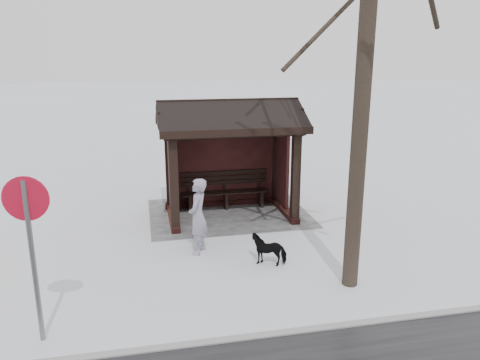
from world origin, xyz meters
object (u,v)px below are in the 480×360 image
(dog, at_px, (269,249))
(road_sign, at_px, (29,226))
(bus_shelter, at_px, (228,134))
(pedestrian, at_px, (198,216))

(dog, xyz_separation_m, road_sign, (4.07, 1.86, 1.51))
(bus_shelter, distance_m, road_sign, 6.31)
(dog, relative_size, road_sign, 0.29)
(bus_shelter, height_order, dog, bus_shelter)
(pedestrian, xyz_separation_m, dog, (-1.35, 0.81, -0.52))
(pedestrian, bearing_deg, road_sign, -22.75)
(dog, height_order, road_sign, road_sign)
(pedestrian, height_order, road_sign, road_sign)
(pedestrian, relative_size, dog, 2.25)
(bus_shelter, xyz_separation_m, dog, (-0.25, 3.16, -1.85))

